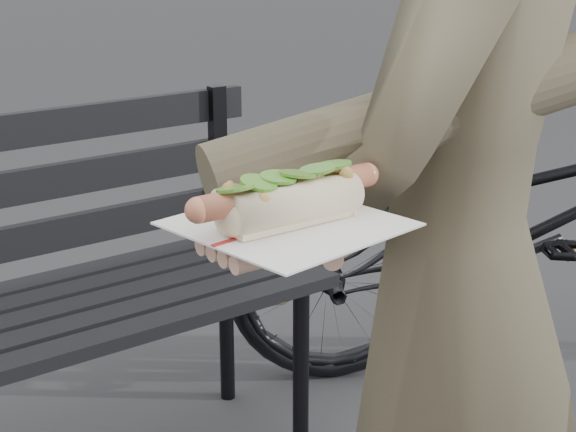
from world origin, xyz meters
TOP-DOWN VIEW (x-y plane):
  - bicycle at (1.45, 0.74)m, footprint 1.88×1.44m
  - person at (0.30, -0.01)m, footprint 0.68×0.58m
  - held_hotdog at (0.11, -0.05)m, footprint 0.61×0.32m

SIDE VIEW (x-z plane):
  - bicycle at x=1.45m, z-range 0.00..0.95m
  - person at x=0.30m, z-range 0.00..1.59m
  - held_hotdog at x=0.11m, z-range 0.93..1.13m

